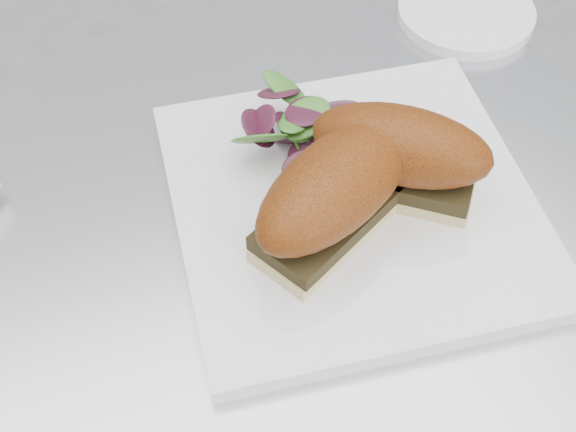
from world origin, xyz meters
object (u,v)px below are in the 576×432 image
Objects in this scene: plate at (353,204)px; sandwich_left at (336,191)px; saucer at (466,13)px; sandwich_right at (400,153)px.

sandwich_left is (-0.03, -0.02, 0.05)m from plate.
plate is 0.29m from saucer.
saucer is (0.17, 0.20, -0.05)m from sandwich_right.
sandwich_left is 0.06m from sandwich_right.
sandwich_right reaches higher than plate.
plate is at bearing -147.76° from sandwich_right.
sandwich_right reaches higher than saucer.
sandwich_right is 1.10× the size of saucer.
sandwich_left reaches higher than saucer.
sandwich_left reaches higher than plate.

